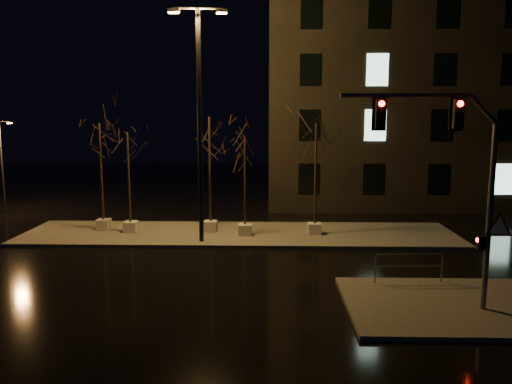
{
  "coord_description": "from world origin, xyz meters",
  "views": [
    {
      "loc": [
        1.51,
        -18.86,
        6.1
      ],
      "look_at": [
        0.95,
        2.51,
        2.8
      ],
      "focal_mm": 35.0,
      "sensor_mm": 36.0,
      "label": 1
    }
  ],
  "objects": [
    {
      "name": "tree_2",
      "position": [
        -1.5,
        6.25,
        4.73
      ],
      "size": [
        1.8,
        1.8,
        6.03
      ],
      "color": "#ACA8A0",
      "rests_on": "median"
    },
    {
      "name": "guard_rail_a",
      "position": [
        6.54,
        -1.5,
        0.85
      ],
      "size": [
        2.48,
        0.23,
        1.07
      ],
      "rotation": [
        0.0,
        0.0,
        0.07
      ],
      "color": "#5B5D63",
      "rests_on": "sidewalk_corner"
    },
    {
      "name": "tree_1",
      "position": [
        -5.6,
        6.03,
        4.14
      ],
      "size": [
        1.8,
        1.8,
        5.25
      ],
      "color": "#ACA8A0",
      "rests_on": "median"
    },
    {
      "name": "traffic_signal_mast",
      "position": [
        7.12,
        -3.95,
        4.47
      ],
      "size": [
        5.39,
        0.32,
        6.58
      ],
      "rotation": [
        0.0,
        0.0,
        0.04
      ],
      "color": "#5B5D63",
      "rests_on": "sidewalk_corner"
    },
    {
      "name": "streetlight_main",
      "position": [
        -1.7,
        4.25,
        6.34
      ],
      "size": [
        2.68,
        0.53,
        10.72
      ],
      "rotation": [
        0.0,
        0.0,
        0.09
      ],
      "color": "black",
      "rests_on": "median"
    },
    {
      "name": "sidewalk_corner",
      "position": [
        7.5,
        -3.5,
        0.07
      ],
      "size": [
        7.0,
        5.0,
        0.15
      ],
      "primitive_type": "cube",
      "color": "#47443F",
      "rests_on": "ground"
    },
    {
      "name": "tree_3",
      "position": [
        0.33,
        5.53,
        4.02
      ],
      "size": [
        1.8,
        1.8,
        5.1
      ],
      "color": "#ACA8A0",
      "rests_on": "median"
    },
    {
      "name": "ground",
      "position": [
        0.0,
        0.0,
        0.0
      ],
      "size": [
        90.0,
        90.0,
        0.0
      ],
      "primitive_type": "plane",
      "color": "black",
      "rests_on": "ground"
    },
    {
      "name": "tree_4",
      "position": [
        3.83,
        5.86,
        4.49
      ],
      "size": [
        1.8,
        1.8,
        5.73
      ],
      "color": "#ACA8A0",
      "rests_on": "median"
    },
    {
      "name": "building",
      "position": [
        14.0,
        18.0,
        7.5
      ],
      "size": [
        25.0,
        12.0,
        15.0
      ],
      "primitive_type": "cube",
      "color": "black",
      "rests_on": "ground"
    },
    {
      "name": "median",
      "position": [
        0.0,
        6.0,
        0.07
      ],
      "size": [
        22.0,
        5.0,
        0.15
      ],
      "primitive_type": "cube",
      "color": "#47443F",
      "rests_on": "ground"
    },
    {
      "name": "tree_0",
      "position": [
        -7.17,
        6.56,
        4.48
      ],
      "size": [
        1.8,
        1.8,
        5.7
      ],
      "color": "#ACA8A0",
      "rests_on": "median"
    },
    {
      "name": "streetlight_far",
      "position": [
        -15.1,
        11.67,
        3.18
      ],
      "size": [
        1.1,
        0.52,
        5.78
      ],
      "rotation": [
        0.0,
        0.0,
        -0.34
      ],
      "color": "black",
      "rests_on": "ground"
    }
  ]
}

